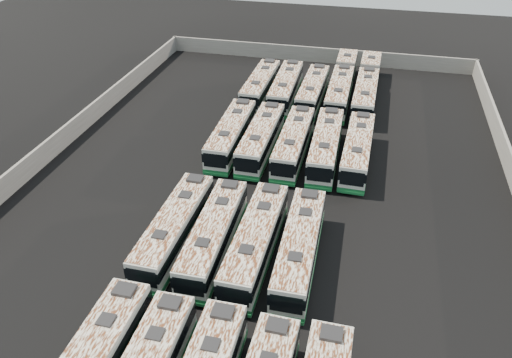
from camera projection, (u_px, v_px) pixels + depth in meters
name	position (u px, v px, depth m)	size (l,w,h in m)	color
ground	(261.00, 197.00, 45.10)	(140.00, 140.00, 0.00)	black
perimeter_wall	(261.00, 187.00, 44.50)	(45.20, 73.20, 2.20)	slate
bus_midfront_far_left	(175.00, 228.00, 38.62)	(2.61, 11.86, 3.34)	beige
bus_midfront_left	(214.00, 235.00, 37.93)	(2.72, 11.79, 3.31)	beige
bus_midfront_center	(256.00, 242.00, 37.26)	(2.69, 12.04, 3.38)	beige
bus_midfront_right	(300.00, 248.00, 36.67)	(2.71, 11.90, 3.34)	beige
bus_midback_far_left	(231.00, 135.00, 51.57)	(2.72, 11.98, 3.36)	beige
bus_midback_left	(261.00, 139.00, 50.85)	(2.58, 11.93, 3.36)	beige
bus_midback_center	(294.00, 143.00, 50.15)	(2.53, 11.80, 3.32)	beige
bus_midback_right	(326.00, 146.00, 49.57)	(2.77, 12.06, 3.39)	beige
bus_midback_far_right	(357.00, 150.00, 48.92)	(2.70, 11.81, 3.32)	beige
bus_back_far_left	(261.00, 86.00, 62.46)	(2.61, 11.94, 3.36)	beige
bus_back_left	(286.00, 88.00, 61.82)	(2.80, 12.19, 3.42)	beige
bus_back_center	(312.00, 91.00, 61.09)	(2.68, 11.70, 3.28)	beige
bus_back_right	(342.00, 83.00, 63.18)	(2.55, 18.57, 3.37)	beige
bus_back_far_right	(367.00, 86.00, 62.44)	(2.81, 18.65, 3.38)	beige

